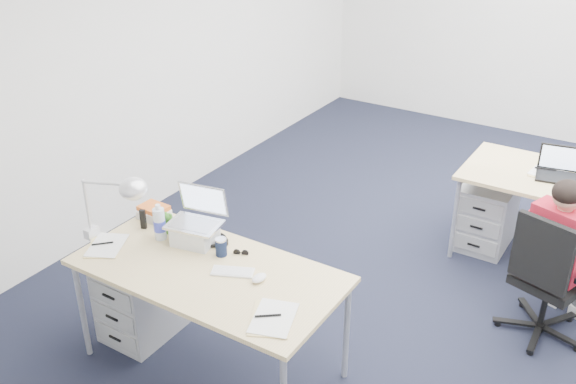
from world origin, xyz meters
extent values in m
plane|color=black|center=(0.00, 0.00, 0.00)|extent=(7.00, 7.00, 0.00)
cube|color=silver|center=(-3.00, 0.00, 1.40)|extent=(0.02, 7.00, 2.80)
cube|color=tan|center=(-1.19, -1.58, 0.71)|extent=(1.60, 0.80, 0.03)
cylinder|color=#B7BABC|center=(-1.94, -1.93, 0.35)|extent=(0.04, 0.04, 0.70)
cylinder|color=#B7BABC|center=(-1.94, -1.23, 0.35)|extent=(0.04, 0.04, 0.70)
cylinder|color=#B7BABC|center=(-0.44, -1.23, 0.35)|extent=(0.04, 0.04, 0.70)
cube|color=tan|center=(0.40, 0.79, 0.71)|extent=(1.60, 0.80, 0.03)
cylinder|color=#B7BABC|center=(-0.35, 0.44, 0.35)|extent=(0.04, 0.04, 0.70)
cylinder|color=#B7BABC|center=(-0.35, 1.14, 0.35)|extent=(0.04, 0.04, 0.70)
cylinder|color=black|center=(0.48, -0.13, 0.23)|extent=(0.04, 0.04, 0.36)
cube|color=black|center=(0.48, -0.13, 0.42)|extent=(0.50, 0.50, 0.06)
cube|color=black|center=(0.42, -0.33, 0.71)|extent=(0.38, 0.15, 0.45)
cube|color=#B4192B|center=(0.47, -0.12, 0.70)|extent=(0.39, 0.29, 0.48)
sphere|color=tan|center=(0.47, -0.12, 1.03)|extent=(0.19, 0.19, 0.19)
cube|color=#A9ABAE|center=(-1.79, -1.57, 0.28)|extent=(0.40, 0.50, 0.55)
cube|color=#A9ABAE|center=(-0.20, 0.77, 0.28)|extent=(0.40, 0.50, 0.55)
cube|color=white|center=(-1.04, -1.54, 0.74)|extent=(0.26, 0.19, 0.01)
ellipsoid|color=white|center=(-0.87, -1.52, 0.75)|extent=(0.07, 0.11, 0.04)
cylinder|color=#121D3B|center=(-1.21, -1.42, 0.79)|extent=(0.08, 0.08, 0.11)
cylinder|color=silver|center=(-1.66, -1.47, 0.85)|extent=(0.09, 0.09, 0.24)
cube|color=silver|center=(-1.87, -1.30, 0.77)|extent=(0.22, 0.18, 0.09)
cube|color=black|center=(-1.84, -1.43, 0.80)|extent=(0.04, 0.03, 0.13)
cube|color=#E0C881|center=(-1.89, -1.73, 0.73)|extent=(0.31, 0.34, 0.01)
cube|color=#E0C881|center=(-0.62, -1.77, 0.73)|extent=(0.30, 0.35, 0.01)
cube|color=white|center=(0.19, 0.86, 0.73)|extent=(0.26, 0.35, 0.01)
camera|label=1|loc=(0.87, -3.98, 2.84)|focal=40.00mm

